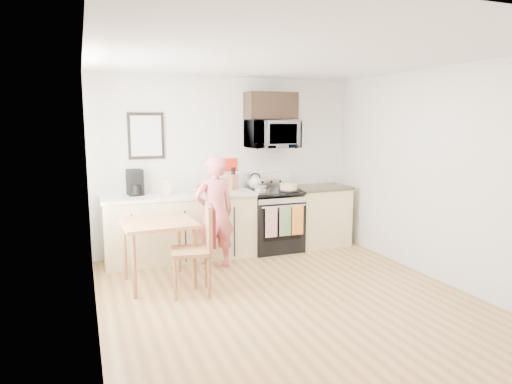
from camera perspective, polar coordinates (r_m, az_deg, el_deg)
name	(u,v)px	position (r m, az deg, el deg)	size (l,w,h in m)	color
floor	(292,302)	(5.13, 4.54, -13.57)	(4.60, 4.60, 0.00)	#8F5C37
back_wall	(228,165)	(6.92, -3.56, 3.41)	(4.00, 0.04, 2.60)	beige
front_wall	(465,235)	(2.93, 24.69, -4.94)	(4.00, 0.04, 2.60)	beige
left_wall	(91,195)	(4.32, -19.90, -0.41)	(0.04, 4.60, 2.60)	beige
right_wall	(444,176)	(5.93, 22.42, 1.84)	(0.04, 4.60, 2.60)	beige
ceiling	(295,56)	(4.79, 4.94, 16.55)	(4.00, 4.60, 0.04)	silver
window	(92,160)	(5.09, -19.84, 3.76)	(0.06, 1.40, 1.50)	silver
cabinet_left	(181,228)	(6.57, -9.38, -4.50)	(2.10, 0.60, 0.90)	#D3C087
countertop_left	(180,196)	(6.48, -9.49, -0.45)	(2.14, 0.64, 0.04)	silver
cabinet_right	(320,217)	(7.34, 7.95, -3.06)	(0.84, 0.60, 0.90)	#D3C087
countertop_right	(320,187)	(7.26, 8.03, 0.57)	(0.88, 0.64, 0.04)	black
range	(274,222)	(6.97, 2.27, -3.72)	(0.76, 0.70, 1.16)	black
microwave	(272,134)	(6.90, 1.99, 7.24)	(0.76, 0.51, 0.42)	silver
upper_cabinet	(271,106)	(6.95, 1.86, 10.71)	(0.76, 0.35, 0.40)	black
wall_art	(146,136)	(6.61, -13.58, 6.83)	(0.50, 0.04, 0.65)	black
wall_trivet	(231,165)	(6.92, -3.13, 3.42)	(0.20, 0.02, 0.20)	red
person	(215,213)	(6.07, -5.20, -2.59)	(0.55, 0.36, 1.51)	#C2353E
dining_table	(158,228)	(5.56, -12.20, -4.48)	(0.83, 0.83, 0.78)	brown
chair	(204,236)	(5.21, -6.55, -5.53)	(0.55, 0.51, 1.03)	brown
knife_block	(233,182)	(6.80, -2.90, 1.25)	(0.11, 0.15, 0.23)	brown
utensil_crock	(211,181)	(6.79, -5.60, 1.33)	(0.11, 0.11, 0.32)	red
fruit_bowl	(197,189)	(6.66, -7.38, 0.36)	(0.25, 0.25, 0.10)	silver
milk_carton	(166,187)	(6.39, -11.20, 0.61)	(0.09, 0.09, 0.23)	tan
coffee_maker	(135,183)	(6.53, -14.89, 1.09)	(0.22, 0.31, 0.35)	black
bread_bag	(220,190)	(6.42, -4.57, 0.23)	(0.30, 0.14, 0.11)	tan
cake	(289,188)	(6.81, 4.11, 0.55)	(0.30, 0.30, 0.10)	black
kettle	(255,182)	(6.95, -0.11, 1.24)	(0.20, 0.20, 0.25)	silver
pot	(261,189)	(6.64, 0.60, 0.34)	(0.18, 0.31, 0.09)	silver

